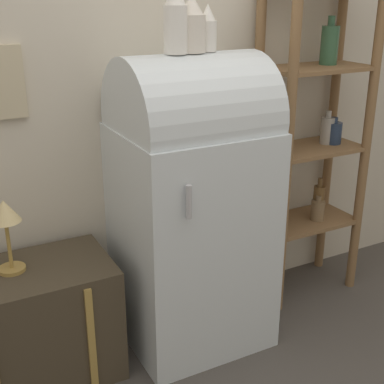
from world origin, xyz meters
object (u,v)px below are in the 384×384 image
(vase_right, at_px, (208,30))
(desk_lamp, at_px, (5,219))
(vase_center, at_px, (191,25))
(suitcase_trunk, at_px, (33,325))
(vase_left, at_px, (175,19))
(refrigerator, at_px, (192,201))

(vase_right, height_order, desk_lamp, vase_right)
(vase_center, height_order, vase_right, vase_center)
(suitcase_trunk, relative_size, vase_left, 2.43)
(refrigerator, relative_size, vase_right, 7.22)
(suitcase_trunk, height_order, vase_right, vase_right)
(suitcase_trunk, bearing_deg, refrigerator, -2.71)
(suitcase_trunk, height_order, vase_left, vase_left)
(refrigerator, xyz_separation_m, vase_left, (-0.08, -0.01, 0.79))
(vase_left, xyz_separation_m, desk_lamp, (-0.72, 0.08, -0.74))
(refrigerator, relative_size, desk_lamp, 4.38)
(suitcase_trunk, bearing_deg, vase_right, -2.20)
(vase_center, bearing_deg, vase_right, 1.58)
(refrigerator, xyz_separation_m, vase_right, (0.08, 0.00, 0.74))
(vase_left, bearing_deg, suitcase_trunk, 175.84)
(suitcase_trunk, relative_size, desk_lamp, 2.24)
(refrigerator, bearing_deg, desk_lamp, 175.60)
(vase_center, distance_m, vase_right, 0.08)
(suitcase_trunk, distance_m, vase_center, 1.42)
(vase_center, height_order, desk_lamp, vase_center)
(vase_left, relative_size, desk_lamp, 0.92)
(suitcase_trunk, relative_size, vase_right, 3.69)
(vase_center, relative_size, vase_right, 1.21)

